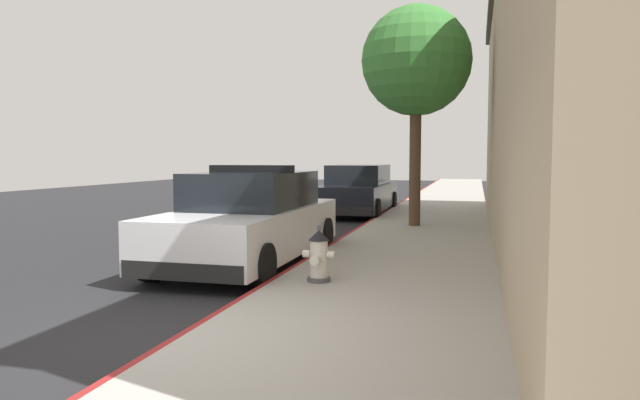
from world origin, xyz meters
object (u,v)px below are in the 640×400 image
object	(u,v)px
parked_car_silver_ahead	(358,191)
street_tree	(416,62)
police_cruiser	(251,220)
fire_hydrant	(319,256)

from	to	relation	value
parked_car_silver_ahead	street_tree	distance (m)	5.44
police_cruiser	fire_hydrant	bearing A→B (deg)	-45.79
parked_car_silver_ahead	police_cruiser	bearing A→B (deg)	-90.63
fire_hydrant	street_tree	world-z (taller)	street_tree
police_cruiser	fire_hydrant	size ratio (longest dim) A/B	6.37
police_cruiser	fire_hydrant	xyz separation A→B (m)	(1.67, -1.71, -0.26)
fire_hydrant	police_cruiser	bearing A→B (deg)	134.21
police_cruiser	street_tree	world-z (taller)	street_tree
street_tree	fire_hydrant	bearing A→B (deg)	-94.84
parked_car_silver_ahead	street_tree	bearing A→B (deg)	-59.82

